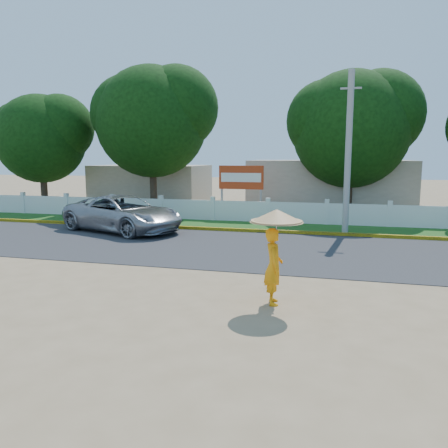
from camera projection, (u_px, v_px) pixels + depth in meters
The scene contains 12 objects.
ground at pixel (206, 280), 12.22m from camera, with size 120.00×120.00×0.00m, color #9E8460.
road at pixel (240, 248), 16.52m from camera, with size 60.00×7.00×0.02m, color #38383A.
grass_verge at pixel (263, 227), 21.54m from camera, with size 60.00×3.50×0.03m, color #2D601E.
curb at pixel (257, 231), 19.91m from camera, with size 40.00×0.18×0.16m, color yellow.
fence at pixel (268, 212), 22.85m from camera, with size 40.00×0.10×1.10m, color silver.
building_near at pixel (330, 185), 28.46m from camera, with size 10.00×6.00×3.20m, color #B7AD99.
building_far at pixel (152, 184), 32.66m from camera, with size 8.00×5.00×2.80m, color #B7AD99.
utility_pole at pixel (348, 153), 19.32m from camera, with size 0.28×0.28×7.17m, color gray.
vehicle at pixel (123, 214), 20.14m from camera, with size 2.75×5.96×1.66m, color #97999E.
monk_with_parasol at pixel (275, 243), 10.06m from camera, with size 1.23×1.23×2.24m.
billboard at pixel (241, 180), 24.07m from camera, with size 2.50×0.13×2.95m.
tree_row at pixel (310, 126), 24.83m from camera, with size 37.42×7.84×9.08m.
Camera 1 is at (3.44, -11.33, 3.43)m, focal length 35.00 mm.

